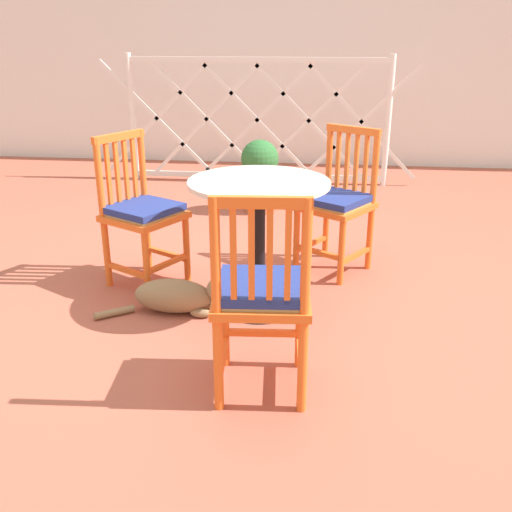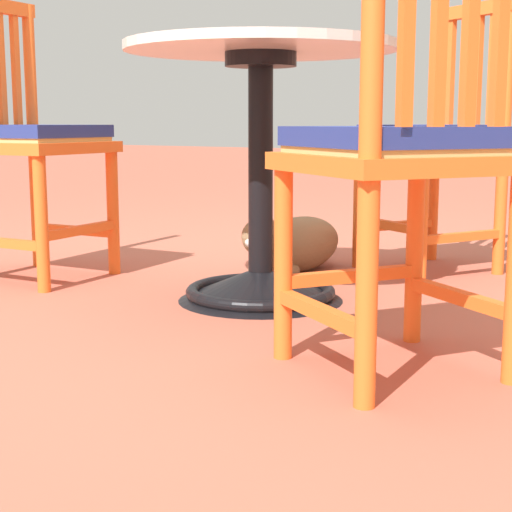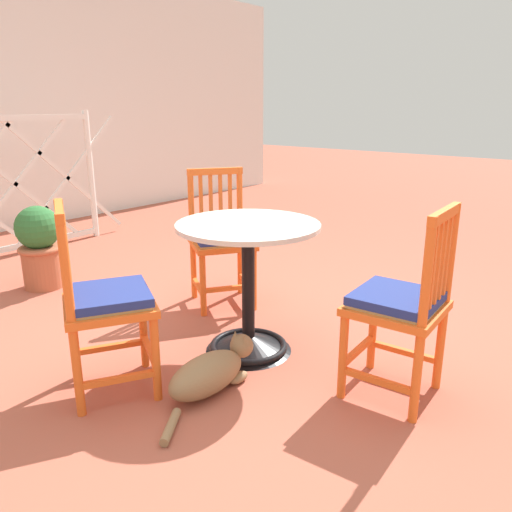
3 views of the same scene
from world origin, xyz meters
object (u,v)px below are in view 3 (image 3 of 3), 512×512
at_px(cafe_table, 248,303).
at_px(orange_chair_by_planter, 401,306).
at_px(orange_chair_facing_out, 221,240).
at_px(orange_chair_tucked_in, 104,303).
at_px(tabby_cat, 212,372).
at_px(terracotta_planter, 40,245).

height_order(cafe_table, orange_chair_by_planter, orange_chair_by_planter).
height_order(orange_chair_facing_out, orange_chair_tucked_in, same).
xyz_separation_m(orange_chair_facing_out, orange_chair_tucked_in, (-1.16, -0.36, 0.00)).
bearing_deg(tabby_cat, orange_chair_facing_out, 40.73).
bearing_deg(terracotta_planter, orange_chair_tucked_in, -108.43).
relative_size(cafe_table, orange_chair_facing_out, 0.83).
bearing_deg(orange_chair_tucked_in, orange_chair_facing_out, 17.08).
xyz_separation_m(orange_chair_by_planter, tabby_cat, (-0.53, 0.69, -0.35)).
xyz_separation_m(orange_chair_facing_out, tabby_cat, (-0.86, -0.74, -0.35)).
bearing_deg(cafe_table, terracotta_planter, 96.06).
relative_size(orange_chair_by_planter, terracotta_planter, 1.47).
bearing_deg(orange_chair_by_planter, orange_chair_facing_out, 77.01).
xyz_separation_m(orange_chair_facing_out, terracotta_planter, (-0.63, 1.25, -0.12)).
bearing_deg(cafe_table, orange_chair_facing_out, 54.46).
bearing_deg(orange_chair_facing_out, orange_chair_tucked_in, -162.92).
distance_m(orange_chair_facing_out, orange_chair_tucked_in, 1.22).
height_order(orange_chair_by_planter, orange_chair_facing_out, same).
bearing_deg(tabby_cat, orange_chair_by_planter, -52.52).
relative_size(cafe_table, orange_chair_by_planter, 0.83).
bearing_deg(orange_chair_tucked_in, orange_chair_by_planter, -52.01).
height_order(orange_chair_tucked_in, tabby_cat, orange_chair_tucked_in).
bearing_deg(tabby_cat, orange_chair_tucked_in, 128.90).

